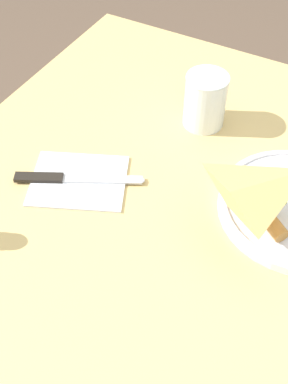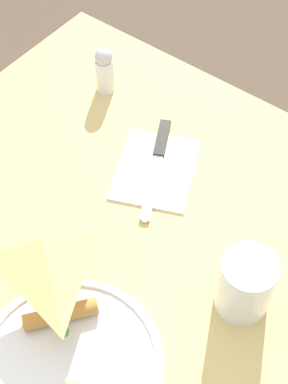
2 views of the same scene
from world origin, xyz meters
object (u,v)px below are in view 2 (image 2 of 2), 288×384
at_px(dining_table, 83,335).
at_px(salt_shaker, 105,70).
at_px(plate_pizza, 70,363).
at_px(butter_knife, 157,162).
at_px(milk_glass, 245,286).
at_px(napkin_folded, 156,169).

height_order(dining_table, salt_shaker, salt_shaker).
bearing_deg(dining_table, plate_pizza, 34.96).
bearing_deg(plate_pizza, butter_knife, -161.70).
height_order(plate_pizza, salt_shaker, salt_shaker).
distance_m(milk_glass, salt_shaker, 0.49).
bearing_deg(dining_table, butter_knife, -166.72).
bearing_deg(butter_knife, milk_glass, 34.67).
relative_size(butter_knife, salt_shaker, 2.18).
relative_size(dining_table, plate_pizza, 4.17).
bearing_deg(milk_glass, plate_pizza, -30.83).
height_order(plate_pizza, milk_glass, milk_glass).
xyz_separation_m(dining_table, butter_knife, (-0.28, -0.07, 0.11)).
distance_m(butter_knife, salt_shaker, 0.21).
relative_size(plate_pizza, salt_shaker, 2.67).
height_order(dining_table, napkin_folded, napkin_folded).
bearing_deg(butter_knife, napkin_folded, -0.00).
distance_m(plate_pizza, butter_knife, 0.37).
distance_m(napkin_folded, butter_knife, 0.01).
distance_m(plate_pizza, napkin_folded, 0.36).
height_order(milk_glass, salt_shaker, milk_glass).
bearing_deg(dining_table, milk_glass, 129.07).
bearing_deg(salt_shaker, dining_table, 34.31).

